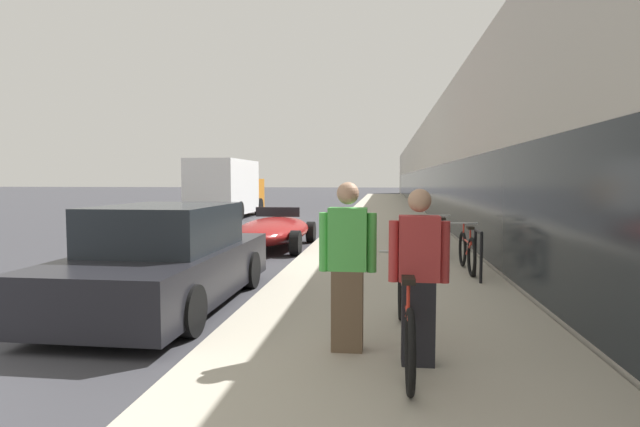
{
  "coord_description": "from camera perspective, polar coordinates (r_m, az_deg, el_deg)",
  "views": [
    {
      "loc": [
        5.32,
        -3.27,
        1.79
      ],
      "look_at": [
        3.04,
        14.58,
        0.57
      ],
      "focal_mm": 28.0,
      "sensor_mm": 36.0,
      "label": 1
    }
  ],
  "objects": [
    {
      "name": "sidewalk_slab",
      "position": [
        24.34,
        7.48,
        -0.23
      ],
      "size": [
        3.91,
        70.0,
        0.11
      ],
      "color": "#B2AA99",
      "rests_on": "ground"
    },
    {
      "name": "bike_rack_hoop",
      "position": [
        8.79,
        17.62,
        -3.95
      ],
      "size": [
        0.05,
        0.6,
        0.84
      ],
      "color": "black",
      "rests_on": "sidewalk_slab"
    },
    {
      "name": "cruiser_bike_nearest",
      "position": [
        9.59,
        16.45,
        -4.17
      ],
      "size": [
        0.52,
        1.7,
        0.86
      ],
      "color": "black",
      "rests_on": "sidewalk_slab"
    },
    {
      "name": "person_bystander",
      "position": [
        4.92,
        3.17,
        -6.05
      ],
      "size": [
        0.56,
        0.22,
        1.66
      ],
      "color": "brown",
      "rests_on": "sidewalk_slab"
    },
    {
      "name": "parked_sedan_curbside",
      "position": [
        7.4,
        -17.08,
        -5.14
      ],
      "size": [
        1.91,
        4.33,
        1.44
      ],
      "color": "black",
      "rests_on": "ground"
    },
    {
      "name": "cruiser_bike_middle",
      "position": [
        11.55,
        13.62,
        -2.76
      ],
      "size": [
        0.52,
        1.76,
        0.87
      ],
      "color": "black",
      "rests_on": "sidewalk_slab"
    },
    {
      "name": "moving_truck",
      "position": [
        23.8,
        -10.55,
        2.8
      ],
      "size": [
        2.2,
        6.14,
        2.69
      ],
      "color": "orange",
      "rests_on": "ground"
    },
    {
      "name": "storefront_facade",
      "position": [
        33.05,
        19.72,
        4.82
      ],
      "size": [
        10.01,
        70.0,
        4.92
      ],
      "color": "#BCB7AD",
      "rests_on": "ground"
    },
    {
      "name": "person_rider",
      "position": [
        4.64,
        11.2,
        -7.1
      ],
      "size": [
        0.54,
        0.21,
        1.6
      ],
      "color": "black",
      "rests_on": "sidewalk_slab"
    },
    {
      "name": "tandem_bicycle",
      "position": [
        5.09,
        9.65,
        -11.13
      ],
      "size": [
        0.52,
        2.8,
        0.86
      ],
      "color": "black",
      "rests_on": "sidewalk_slab"
    },
    {
      "name": "vintage_roadster_curbside",
      "position": [
        13.12,
        -5.35,
        -1.97
      ],
      "size": [
        1.84,
        4.31,
        1.04
      ],
      "color": "maroon",
      "rests_on": "ground"
    }
  ]
}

